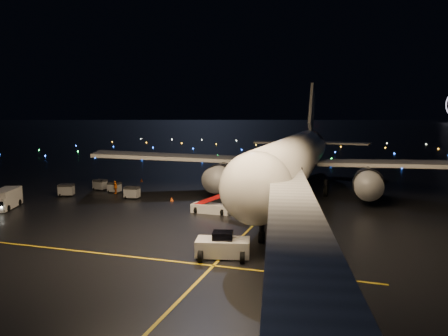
{
  "coord_description": "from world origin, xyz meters",
  "views": [
    {
      "loc": [
        22.77,
        -41.46,
        11.86
      ],
      "look_at": [
        5.97,
        12.0,
        5.0
      ],
      "focal_mm": 35.0,
      "sensor_mm": 36.0,
      "label": 1
    }
  ],
  "objects_px": {
    "pushback_tug": "(223,244)",
    "belt_loader": "(212,199)",
    "service_truck": "(6,199)",
    "baggage_cart_2": "(114,188)",
    "baggage_cart_1": "(100,185)",
    "baggage_cart_3": "(66,190)",
    "airliner": "(297,133)",
    "crew_c": "(115,187)",
    "crew_b": "(9,201)",
    "baggage_cart_0": "(132,193)"
  },
  "relations": [
    {
      "from": "baggage_cart_3",
      "to": "service_truck",
      "type": "bearing_deg",
      "value": -120.38
    },
    {
      "from": "pushback_tug",
      "to": "belt_loader",
      "type": "distance_m",
      "value": 16.56
    },
    {
      "from": "airliner",
      "to": "service_truck",
      "type": "distance_m",
      "value": 41.43
    },
    {
      "from": "baggage_cart_2",
      "to": "service_truck",
      "type": "bearing_deg",
      "value": -116.37
    },
    {
      "from": "airliner",
      "to": "crew_b",
      "type": "relative_size",
      "value": 37.84
    },
    {
      "from": "service_truck",
      "to": "crew_c",
      "type": "xyz_separation_m",
      "value": [
        7.65,
        13.41,
        -0.28
      ]
    },
    {
      "from": "baggage_cart_2",
      "to": "belt_loader",
      "type": "bearing_deg",
      "value": -24.75
    },
    {
      "from": "service_truck",
      "to": "crew_c",
      "type": "distance_m",
      "value": 15.44
    },
    {
      "from": "baggage_cart_0",
      "to": "baggage_cart_1",
      "type": "xyz_separation_m",
      "value": [
        -8.39,
        4.83,
        -0.02
      ]
    },
    {
      "from": "crew_b",
      "to": "crew_c",
      "type": "bearing_deg",
      "value": 40.94
    },
    {
      "from": "baggage_cart_0",
      "to": "baggage_cart_3",
      "type": "bearing_deg",
      "value": -177.81
    },
    {
      "from": "service_truck",
      "to": "baggage_cart_1",
      "type": "bearing_deg",
      "value": 54.85
    },
    {
      "from": "service_truck",
      "to": "baggage_cart_3",
      "type": "bearing_deg",
      "value": 57.15
    },
    {
      "from": "airliner",
      "to": "baggage_cart_2",
      "type": "relative_size",
      "value": 35.37
    },
    {
      "from": "crew_b",
      "to": "baggage_cart_3",
      "type": "height_order",
      "value": "baggage_cart_3"
    },
    {
      "from": "airliner",
      "to": "belt_loader",
      "type": "bearing_deg",
      "value": -115.45
    },
    {
      "from": "baggage_cart_1",
      "to": "airliner",
      "type": "bearing_deg",
      "value": 25.62
    },
    {
      "from": "service_truck",
      "to": "baggage_cart_0",
      "type": "xyz_separation_m",
      "value": [
        12.02,
        10.64,
        -0.41
      ]
    },
    {
      "from": "service_truck",
      "to": "pushback_tug",
      "type": "bearing_deg",
      "value": -38.93
    },
    {
      "from": "baggage_cart_2",
      "to": "baggage_cart_3",
      "type": "xyz_separation_m",
      "value": [
        -5.19,
        -4.64,
        0.1
      ]
    },
    {
      "from": "belt_loader",
      "to": "baggage_cart_3",
      "type": "bearing_deg",
      "value": 173.74
    },
    {
      "from": "belt_loader",
      "to": "baggage_cart_3",
      "type": "relative_size",
      "value": 3.42
    },
    {
      "from": "crew_c",
      "to": "baggage_cart_1",
      "type": "height_order",
      "value": "crew_c"
    },
    {
      "from": "crew_c",
      "to": "baggage_cart_1",
      "type": "xyz_separation_m",
      "value": [
        -4.02,
        2.06,
        -0.15
      ]
    },
    {
      "from": "baggage_cart_0",
      "to": "baggage_cart_1",
      "type": "relative_size",
      "value": 1.02
    },
    {
      "from": "service_truck",
      "to": "crew_b",
      "type": "xyz_separation_m",
      "value": [
        0.07,
        0.35,
        -0.41
      ]
    },
    {
      "from": "crew_b",
      "to": "baggage_cart_2",
      "type": "height_order",
      "value": "crew_b"
    },
    {
      "from": "crew_b",
      "to": "service_truck",
      "type": "bearing_deg",
      "value": -120.1
    },
    {
      "from": "airliner",
      "to": "baggage_cart_2",
      "type": "bearing_deg",
      "value": -163.1
    },
    {
      "from": "baggage_cart_0",
      "to": "baggage_cart_1",
      "type": "bearing_deg",
      "value": 145.98
    },
    {
      "from": "crew_b",
      "to": "belt_loader",
      "type": "bearing_deg",
      "value": -7.57
    },
    {
      "from": "crew_c",
      "to": "baggage_cart_2",
      "type": "height_order",
      "value": "crew_c"
    },
    {
      "from": "pushback_tug",
      "to": "crew_b",
      "type": "xyz_separation_m",
      "value": [
        -32.0,
        10.15,
        -0.21
      ]
    },
    {
      "from": "baggage_cart_3",
      "to": "belt_loader",
      "type": "bearing_deg",
      "value": -28.97
    },
    {
      "from": "airliner",
      "to": "baggage_cart_2",
      "type": "distance_m",
      "value": 29.18
    },
    {
      "from": "airliner",
      "to": "baggage_cart_1",
      "type": "distance_m",
      "value": 31.94
    },
    {
      "from": "service_truck",
      "to": "crew_c",
      "type": "height_order",
      "value": "service_truck"
    },
    {
      "from": "belt_loader",
      "to": "service_truck",
      "type": "xyz_separation_m",
      "value": [
        -25.79,
        -5.51,
        -0.45
      ]
    },
    {
      "from": "belt_loader",
      "to": "crew_b",
      "type": "relative_size",
      "value": 4.14
    },
    {
      "from": "baggage_cart_1",
      "to": "baggage_cart_2",
      "type": "xyz_separation_m",
      "value": [
        3.39,
        -1.31,
        -0.05
      ]
    },
    {
      "from": "belt_loader",
      "to": "baggage_cart_1",
      "type": "xyz_separation_m",
      "value": [
        -22.15,
        9.96,
        -0.88
      ]
    },
    {
      "from": "belt_loader",
      "to": "crew_b",
      "type": "height_order",
      "value": "belt_loader"
    },
    {
      "from": "pushback_tug",
      "to": "crew_c",
      "type": "bearing_deg",
      "value": 123.61
    },
    {
      "from": "baggage_cart_1",
      "to": "baggage_cart_2",
      "type": "relative_size",
      "value": 1.07
    },
    {
      "from": "airliner",
      "to": "service_truck",
      "type": "height_order",
      "value": "airliner"
    },
    {
      "from": "belt_loader",
      "to": "baggage_cart_2",
      "type": "xyz_separation_m",
      "value": [
        -18.76,
        8.65,
        -0.94
      ]
    },
    {
      "from": "airliner",
      "to": "baggage_cart_1",
      "type": "xyz_separation_m",
      "value": [
        -29.9,
        -7.56,
        -8.31
      ]
    },
    {
      "from": "service_truck",
      "to": "crew_b",
      "type": "relative_size",
      "value": 4.0
    },
    {
      "from": "service_truck",
      "to": "baggage_cart_2",
      "type": "xyz_separation_m",
      "value": [
        7.03,
        14.16,
        -0.48
      ]
    },
    {
      "from": "service_truck",
      "to": "baggage_cart_2",
      "type": "height_order",
      "value": "service_truck"
    }
  ]
}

